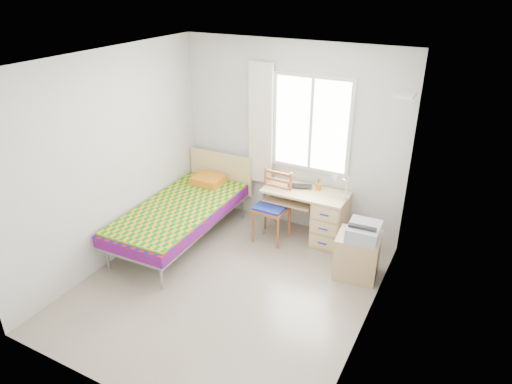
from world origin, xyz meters
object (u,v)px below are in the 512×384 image
(chair, at_px, (274,202))
(printer, at_px, (364,231))
(bed, at_px, (184,209))
(cabinet, at_px, (357,255))
(desk, at_px, (325,217))

(chair, relative_size, printer, 2.23)
(chair, bearing_deg, printer, -12.77)
(bed, xyz_separation_m, printer, (2.38, 0.26, 0.19))
(chair, distance_m, printer, 1.37)
(cabinet, height_order, printer, printer)
(chair, distance_m, cabinet, 1.34)
(bed, relative_size, desk, 1.93)
(bed, distance_m, printer, 2.41)
(desk, bearing_deg, printer, -40.33)
(bed, bearing_deg, cabinet, 5.22)
(desk, height_order, printer, printer)
(bed, height_order, printer, bed)
(bed, bearing_deg, printer, 4.69)
(bed, xyz_separation_m, chair, (1.06, 0.60, 0.09))
(desk, bearing_deg, bed, -155.63)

